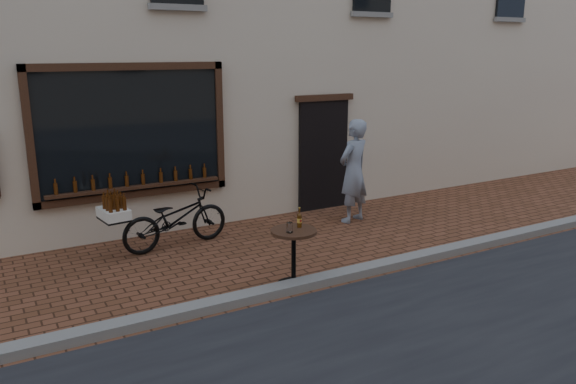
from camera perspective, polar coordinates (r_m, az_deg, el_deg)
ground at (r=7.90m, az=5.49°, el=-9.49°), size 90.00×90.00×0.00m
kerb at (r=8.02m, az=4.68°, el=-8.61°), size 90.00×0.25×0.12m
cargo_bicycle at (r=9.37m, az=-11.56°, el=-2.64°), size 2.18×0.89×1.03m
bistro_table at (r=7.67m, az=0.59°, el=-5.50°), size 0.63×0.63×1.08m
pedestrian at (r=10.55m, az=6.67°, el=2.13°), size 0.82×0.66×1.94m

